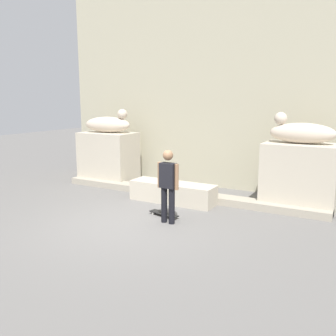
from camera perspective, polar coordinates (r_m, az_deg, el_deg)
ground_plane at (r=8.42m, az=-6.20°, el=-8.68°), size 40.00×40.00×0.00m
facade_wall at (r=11.97m, az=6.55°, el=12.63°), size 10.30×0.60×6.39m
pedestal_left at (r=12.54m, az=-9.16°, el=1.63°), size 1.81×1.14×1.66m
pedestal_right at (r=10.01m, az=19.61°, el=-1.17°), size 1.81×1.14×1.66m
statue_reclining_left at (r=12.39m, az=-9.16°, el=6.72°), size 1.67×0.82×0.78m
statue_reclining_right at (r=9.86m, az=19.81°, el=5.21°), size 1.61×0.58×0.78m
ledge_block at (r=10.05m, az=0.72°, el=-3.79°), size 2.37×0.69×0.54m
skater at (r=8.24m, az=-0.01°, el=-2.37°), size 0.54×0.23×1.67m
skateboard at (r=8.92m, az=-0.65°, el=-7.06°), size 0.82×0.38×0.08m
bottle_green at (r=10.25m, az=0.46°, el=-1.34°), size 0.06×0.06×0.27m
bottle_clear at (r=9.93m, az=0.31°, el=-1.55°), size 0.07×0.07×0.33m
stair_step at (r=10.57m, az=2.15°, el=-4.04°), size 7.94×0.50×0.19m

